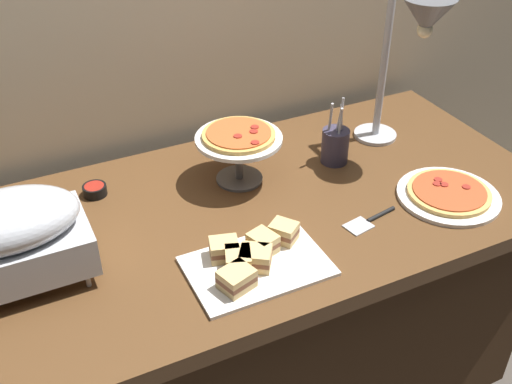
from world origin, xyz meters
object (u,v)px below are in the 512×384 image
Objects in this scene: sauce_cup_near at (95,190)px; utensil_holder at (335,145)px; chafing_dish at (11,236)px; heat_lamp at (417,32)px; pizza_plate_front at (449,194)px; serving_spatula at (369,220)px; sandwich_platter at (252,259)px; pizza_plate_center at (239,142)px.

utensil_holder is (0.72, -0.14, 0.04)m from sauce_cup_near.
heat_lamp reaches higher than chafing_dish.
pizza_plate_front reaches higher than serving_spatula.
chafing_dish is at bearing 168.99° from serving_spatula.
pizza_plate_front is at bearing -26.74° from sauce_cup_near.
sandwich_platter is 5.02× the size of sauce_cup_near.
heat_lamp is 0.59m from pizza_plate_center.
pizza_plate_center is 3.70× the size of sauce_cup_near.
chafing_dish is 1.54× the size of utensil_holder.
sauce_cup_near is at bearing 167.90° from heat_lamp.
heat_lamp is 0.47m from pizza_plate_front.
pizza_plate_front is at bearing -8.74° from chafing_dish.
sandwich_platter is 1.98× the size of serving_spatula.
chafing_dish reaches higher than pizza_plate_front.
sauce_cup_near is 0.31× the size of utensil_holder.
utensil_holder is (0.44, 0.33, 0.03)m from sandwich_platter.
sandwich_platter reaches higher than serving_spatula.
chafing_dish is 0.66× the size of heat_lamp.
pizza_plate_center reaches higher than pizza_plate_front.
heat_lamp is 2.98× the size of serving_spatula.
sandwich_platter is at bearing -109.95° from pizza_plate_center.
heat_lamp is 2.05× the size of pizza_plate_center.
serving_spatula is (0.23, -0.34, -0.13)m from pizza_plate_center.
heat_lamp is at bearing -9.70° from pizza_plate_center.
heat_lamp reaches higher than sandwich_platter.
pizza_plate_front and sauce_cup_near have the same top height.
utensil_holder is 1.28× the size of serving_spatula.
serving_spatula is (0.64, -0.45, -0.01)m from sauce_cup_near.
chafing_dish is at bearing 171.26° from pizza_plate_front.
pizza_plate_front is at bearing -58.63° from utensil_holder.
pizza_plate_front is 4.28× the size of sauce_cup_near.
serving_spatula is at bearing -55.86° from pizza_plate_center.
chafing_dish is 0.99× the size of sandwich_platter.
sandwich_platter is at bearing -20.89° from chafing_dish.
heat_lamp reaches higher than pizza_plate_center.
serving_spatula is (0.88, -0.17, -0.13)m from chafing_dish.
pizza_plate_center is 0.32m from utensil_holder.
sandwich_platter is 0.55m from utensil_holder.
sandwich_platter is at bearing -156.79° from heat_lamp.
sandwich_platter is at bearing -175.97° from serving_spatula.
utensil_holder is at bearing 75.84° from serving_spatula.
chafing_dish is 1.97× the size of serving_spatula.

